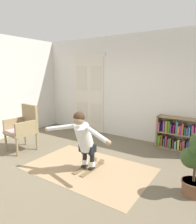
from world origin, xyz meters
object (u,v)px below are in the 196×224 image
Objects in this scene: skis_pair at (89,167)px; bookshelf at (184,136)px; wicker_chair at (23,126)px; potted_plant at (196,158)px; person_skier at (84,137)px.

bookshelf is at bearing 56.43° from skis_pair.
skis_pair is at bearing -123.57° from bookshelf.
potted_plant is at bearing 4.06° from wicker_chair.
wicker_chair is 1.50× the size of skis_pair.
potted_plant is (0.52, -1.83, 0.23)m from bookshelf.
person_skier is at bearing -89.86° from skis_pair.
person_skier is at bearing -2.82° from wicker_chair.
person_skier is (-1.87, -0.36, 0.10)m from potted_plant.
wicker_chair reaches higher than potted_plant.
person_skier is (-1.34, -2.20, 0.33)m from bookshelf.
potted_plant is at bearing 11.06° from person_skier.
skis_pair is at bearing 90.14° from person_skier.
bookshelf is 1.80× the size of skis_pair.
person_skier reaches higher than potted_plant.
potted_plant is at bearing -74.09° from bookshelf.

